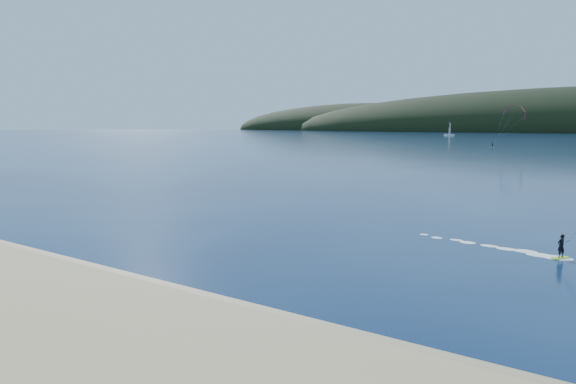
{
  "coord_description": "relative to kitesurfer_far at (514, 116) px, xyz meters",
  "views": [
    {
      "loc": [
        17.81,
        -13.06,
        8.65
      ],
      "look_at": [
        1.64,
        10.0,
        5.0
      ],
      "focal_mm": 32.37,
      "sensor_mm": 36.0,
      "label": 1
    }
  ],
  "objects": [
    {
      "name": "ground",
      "position": [
        24.99,
        -193.54,
        -12.01
      ],
      "size": [
        1800.0,
        1800.0,
        0.0
      ],
      "primitive_type": "plane",
      "color": "#071637",
      "rests_on": "ground"
    },
    {
      "name": "wet_sand",
      "position": [
        24.99,
        -189.04,
        -11.96
      ],
      "size": [
        220.0,
        2.5,
        0.1
      ],
      "color": "#917654",
      "rests_on": "ground"
    },
    {
      "name": "kitesurfer_far",
      "position": [
        0.0,
        0.0,
        0.0
      ],
      "size": [
        12.95,
        6.83,
        15.41
      ],
      "color": "#AEEA1B",
      "rests_on": "ground"
    },
    {
      "name": "sailboat",
      "position": [
        -92.52,
        214.17,
        -11.16
      ],
      "size": [
        8.3,
        5.23,
        11.56
      ],
      "color": "white",
      "rests_on": "ground"
    }
  ]
}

